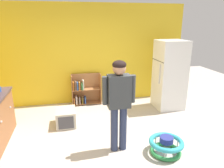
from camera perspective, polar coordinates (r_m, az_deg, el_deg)
ground_plane at (r=4.09m, az=-0.47°, el=-16.25°), size 12.00×12.00×0.00m
back_wall at (r=5.79m, az=-5.28°, el=8.05°), size 5.20×0.06×2.70m
refrigerator at (r=5.60m, az=15.52°, el=2.41°), size 0.73×0.68×1.78m
bookshelf at (r=5.81m, az=-7.64°, el=-1.96°), size 0.80×0.28×0.85m
standing_person at (r=3.51m, az=1.92°, el=-3.81°), size 0.57×0.23×1.63m
baby_walker at (r=3.89m, az=14.60°, el=-15.95°), size 0.60×0.60×0.32m
pet_carrier at (r=4.79m, az=-12.51°, el=-8.91°), size 0.42×0.55×0.36m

